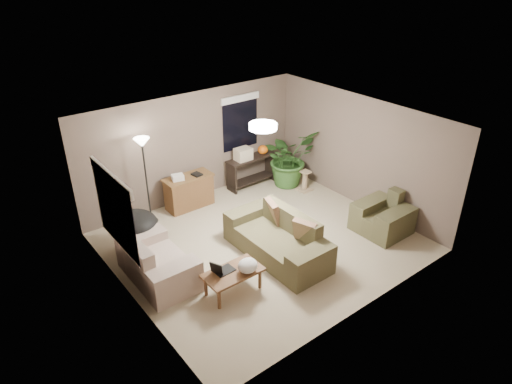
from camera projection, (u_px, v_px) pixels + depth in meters
room_shell at (263, 187)px, 8.57m from camera, size 5.50×5.50×5.50m
main_sofa at (278, 241)px, 8.65m from camera, size 0.95×2.20×0.85m
throw_pillows at (289, 221)px, 8.62m from camera, size 0.37×1.40×0.47m
loveseat at (157, 265)px, 7.99m from camera, size 0.90×1.60×0.85m
armchair at (383, 218)px, 9.39m from camera, size 0.95×1.00×0.85m
coffee_table at (233, 275)px, 7.65m from camera, size 1.00×0.55×0.42m
laptop at (221, 270)px, 7.58m from camera, size 0.41×0.25×0.24m
plastic_bag at (248, 266)px, 7.57m from camera, size 0.43×0.41×0.24m
desk at (189, 192)px, 10.25m from camera, size 1.10×0.50×0.75m
desk_papers at (182, 177)px, 9.96m from camera, size 0.70×0.30×0.12m
console_table at (252, 169)px, 11.19m from camera, size 1.30×0.40×0.75m
pumpkin at (263, 150)px, 11.19m from camera, size 0.28×0.28×0.21m
cardboard_box at (243, 154)px, 10.84m from camera, size 0.39×0.29×0.29m
papasan_chair at (135, 229)px, 8.73m from camera, size 0.99×0.99×0.80m
floor_lamp at (143, 153)px, 9.11m from camera, size 0.32×0.32×1.91m
ceiling_fixture at (263, 126)px, 8.01m from camera, size 0.50×0.50×0.10m
houseplant at (288, 164)px, 11.19m from camera, size 1.27×1.42×1.10m
cat_scratching_post at (305, 182)px, 11.05m from camera, size 0.32×0.32×0.50m
window_left at (113, 198)px, 7.05m from camera, size 0.05×1.56×1.33m
window_back at (240, 113)px, 10.75m from camera, size 1.06×0.05×1.33m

